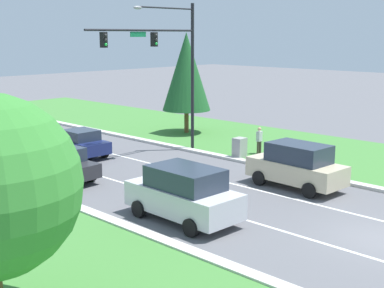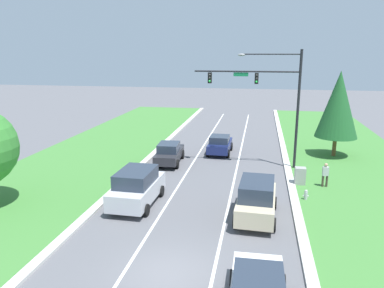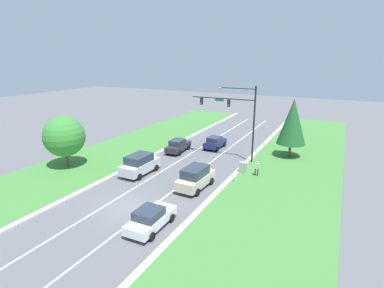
{
  "view_description": "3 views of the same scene",
  "coord_description": "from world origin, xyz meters",
  "px_view_note": "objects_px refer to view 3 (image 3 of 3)",
  "views": [
    {
      "loc": [
        -17.5,
        -7.47,
        7.11
      ],
      "look_at": [
        -0.75,
        8.78,
        2.31
      ],
      "focal_mm": 50.0,
      "sensor_mm": 36.0,
      "label": 1
    },
    {
      "loc": [
        3.37,
        -13.09,
        8.72
      ],
      "look_at": [
        -1.44,
        13.13,
        2.16
      ],
      "focal_mm": 35.0,
      "sensor_mm": 36.0,
      "label": 2
    },
    {
      "loc": [
        14.94,
        -17.55,
        11.98
      ],
      "look_at": [
        -0.58,
        13.07,
        2.0
      ],
      "focal_mm": 28.0,
      "sensor_mm": 36.0,
      "label": 3
    }
  ],
  "objects_px": {
    "silver_suv": "(140,164)",
    "oak_near_left_tree": "(64,137)",
    "navy_sedan": "(215,142)",
    "utility_cabinet": "(243,168)",
    "traffic_signal_mast": "(237,112)",
    "champagne_suv": "(195,177)",
    "charcoal_sedan": "(178,146)",
    "fire_hydrant": "(235,179)",
    "pedestrian": "(257,168)",
    "white_sedan": "(151,218)",
    "conifer_near_right_tree": "(292,122)"
  },
  "relations": [
    {
      "from": "fire_hydrant",
      "to": "oak_near_left_tree",
      "type": "height_order",
      "value": "oak_near_left_tree"
    },
    {
      "from": "traffic_signal_mast",
      "to": "charcoal_sedan",
      "type": "bearing_deg",
      "value": -177.5
    },
    {
      "from": "traffic_signal_mast",
      "to": "silver_suv",
      "type": "bearing_deg",
      "value": -130.33
    },
    {
      "from": "charcoal_sedan",
      "to": "utility_cabinet",
      "type": "height_order",
      "value": "charcoal_sedan"
    },
    {
      "from": "silver_suv",
      "to": "oak_near_left_tree",
      "type": "height_order",
      "value": "oak_near_left_tree"
    },
    {
      "from": "white_sedan",
      "to": "pedestrian",
      "type": "xyz_separation_m",
      "value": [
        4.21,
        13.2,
        0.14
      ]
    },
    {
      "from": "conifer_near_right_tree",
      "to": "white_sedan",
      "type": "bearing_deg",
      "value": -106.22
    },
    {
      "from": "white_sedan",
      "to": "charcoal_sedan",
      "type": "xyz_separation_m",
      "value": [
        -7.23,
        16.83,
        0.06
      ]
    },
    {
      "from": "traffic_signal_mast",
      "to": "charcoal_sedan",
      "type": "relative_size",
      "value": 1.93
    },
    {
      "from": "navy_sedan",
      "to": "oak_near_left_tree",
      "type": "distance_m",
      "value": 18.9
    },
    {
      "from": "traffic_signal_mast",
      "to": "silver_suv",
      "type": "distance_m",
      "value": 12.58
    },
    {
      "from": "pedestrian",
      "to": "traffic_signal_mast",
      "type": "bearing_deg",
      "value": -53.07
    },
    {
      "from": "pedestrian",
      "to": "oak_near_left_tree",
      "type": "xyz_separation_m",
      "value": [
        -19.87,
        -6.91,
        2.61
      ]
    },
    {
      "from": "champagne_suv",
      "to": "fire_hydrant",
      "type": "distance_m",
      "value": 4.23
    },
    {
      "from": "charcoal_sedan",
      "to": "navy_sedan",
      "type": "bearing_deg",
      "value": 41.86
    },
    {
      "from": "navy_sedan",
      "to": "conifer_near_right_tree",
      "type": "distance_m",
      "value": 10.44
    },
    {
      "from": "navy_sedan",
      "to": "charcoal_sedan",
      "type": "height_order",
      "value": "charcoal_sedan"
    },
    {
      "from": "navy_sedan",
      "to": "conifer_near_right_tree",
      "type": "height_order",
      "value": "conifer_near_right_tree"
    },
    {
      "from": "navy_sedan",
      "to": "champagne_suv",
      "type": "xyz_separation_m",
      "value": [
        3.38,
        -12.85,
        0.25
      ]
    },
    {
      "from": "navy_sedan",
      "to": "charcoal_sedan",
      "type": "xyz_separation_m",
      "value": [
        -3.68,
        -3.7,
        0.03
      ]
    },
    {
      "from": "silver_suv",
      "to": "oak_near_left_tree",
      "type": "xyz_separation_m",
      "value": [
        -8.59,
        -2.02,
        2.47
      ]
    },
    {
      "from": "fire_hydrant",
      "to": "pedestrian",
      "type": "bearing_deg",
      "value": 59.92
    },
    {
      "from": "silver_suv",
      "to": "utility_cabinet",
      "type": "relative_size",
      "value": 3.9
    },
    {
      "from": "white_sedan",
      "to": "champagne_suv",
      "type": "bearing_deg",
      "value": 90.51
    },
    {
      "from": "oak_near_left_tree",
      "to": "champagne_suv",
      "type": "bearing_deg",
      "value": 5.17
    },
    {
      "from": "traffic_signal_mast",
      "to": "fire_hydrant",
      "type": "bearing_deg",
      "value": -70.61
    },
    {
      "from": "white_sedan",
      "to": "navy_sedan",
      "type": "distance_m",
      "value": 20.84
    },
    {
      "from": "fire_hydrant",
      "to": "utility_cabinet",
      "type": "bearing_deg",
      "value": 92.04
    },
    {
      "from": "utility_cabinet",
      "to": "navy_sedan",
      "type": "bearing_deg",
      "value": 131.09
    },
    {
      "from": "white_sedan",
      "to": "navy_sedan",
      "type": "height_order",
      "value": "navy_sedan"
    },
    {
      "from": "charcoal_sedan",
      "to": "fire_hydrant",
      "type": "bearing_deg",
      "value": -35.08
    },
    {
      "from": "traffic_signal_mast",
      "to": "champagne_suv",
      "type": "xyz_separation_m",
      "value": [
        -0.63,
        -9.48,
        -4.81
      ]
    },
    {
      "from": "charcoal_sedan",
      "to": "oak_near_left_tree",
      "type": "height_order",
      "value": "oak_near_left_tree"
    },
    {
      "from": "white_sedan",
      "to": "charcoal_sedan",
      "type": "bearing_deg",
      "value": 112.48
    },
    {
      "from": "white_sedan",
      "to": "utility_cabinet",
      "type": "distance_m",
      "value": 13.69
    },
    {
      "from": "charcoal_sedan",
      "to": "champagne_suv",
      "type": "height_order",
      "value": "champagne_suv"
    },
    {
      "from": "traffic_signal_mast",
      "to": "white_sedan",
      "type": "xyz_separation_m",
      "value": [
        -0.46,
        -17.17,
        -5.1
      ]
    },
    {
      "from": "utility_cabinet",
      "to": "traffic_signal_mast",
      "type": "bearing_deg",
      "value": 120.38
    },
    {
      "from": "conifer_near_right_tree",
      "to": "oak_near_left_tree",
      "type": "relative_size",
      "value": 1.25
    },
    {
      "from": "traffic_signal_mast",
      "to": "white_sedan",
      "type": "distance_m",
      "value": 17.91
    },
    {
      "from": "white_sedan",
      "to": "champagne_suv",
      "type": "height_order",
      "value": "champagne_suv"
    },
    {
      "from": "traffic_signal_mast",
      "to": "navy_sedan",
      "type": "distance_m",
      "value": 7.28
    },
    {
      "from": "silver_suv",
      "to": "white_sedan",
      "type": "height_order",
      "value": "silver_suv"
    },
    {
      "from": "fire_hydrant",
      "to": "navy_sedan",
      "type": "bearing_deg",
      "value": 122.52
    },
    {
      "from": "white_sedan",
      "to": "utility_cabinet",
      "type": "relative_size",
      "value": 3.58
    },
    {
      "from": "pedestrian",
      "to": "oak_near_left_tree",
      "type": "distance_m",
      "value": 21.2
    },
    {
      "from": "utility_cabinet",
      "to": "oak_near_left_tree",
      "type": "xyz_separation_m",
      "value": [
        -18.31,
        -7.14,
        2.94
      ]
    },
    {
      "from": "navy_sedan",
      "to": "pedestrian",
      "type": "distance_m",
      "value": 10.68
    },
    {
      "from": "pedestrian",
      "to": "charcoal_sedan",
      "type": "bearing_deg",
      "value": -24.11
    },
    {
      "from": "champagne_suv",
      "to": "oak_near_left_tree",
      "type": "distance_m",
      "value": 15.75
    }
  ]
}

